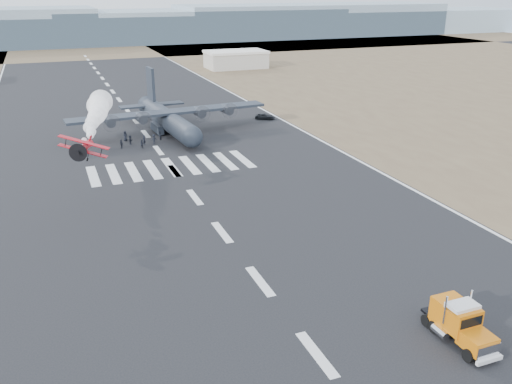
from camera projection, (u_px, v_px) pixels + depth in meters
ground at (317, 354)px, 42.31m from camera, size 500.00×500.00×0.00m
scrub_far at (80, 50)px, 242.38m from camera, size 500.00×80.00×0.00m
runway_markings at (158, 150)px, 94.50m from camera, size 60.00×260.00×0.01m
ridge_seg_d at (74, 30)px, 266.16m from camera, size 150.00×50.00×13.00m
ridge_seg_e at (201, 24)px, 287.88m from camera, size 150.00×50.00×15.00m
ridge_seg_f at (311, 20)px, 309.61m from camera, size 150.00×50.00×17.00m
ridge_seg_g at (405, 21)px, 332.41m from camera, size 150.00×50.00×13.00m
hangar_right at (236, 59)px, 187.35m from camera, size 20.50×12.50×5.90m
semi_truck at (459, 322)px, 43.42m from camera, size 2.61×7.68×3.45m
aerobatic_biplane at (84, 148)px, 65.55m from camera, size 5.96×5.60×3.12m
smoke_trail at (98, 109)px, 85.18m from camera, size 6.46×25.46×3.83m
transport_aircraft at (167, 118)px, 105.34m from camera, size 38.63×31.77×11.15m
support_vehicle at (265, 116)px, 116.28m from camera, size 4.62×3.72×1.17m
crew_a at (180, 134)px, 101.74m from camera, size 0.74×0.75×1.60m
crew_b at (160, 136)px, 100.48m from camera, size 0.89×0.92×1.63m
crew_c at (154, 139)px, 98.09m from camera, size 1.21×0.69×1.77m
crew_d at (121, 144)px, 95.44m from camera, size 0.85×1.05×1.60m
crew_e at (125, 136)px, 99.99m from camera, size 1.06×0.91×1.85m
crew_f at (130, 140)px, 97.88m from camera, size 0.55×1.53×1.63m
crew_g at (144, 140)px, 97.29m from camera, size 0.87×0.87×1.85m
crew_h at (142, 144)px, 95.36m from camera, size 0.82×0.56×1.57m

